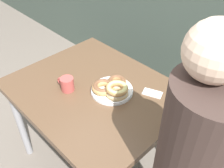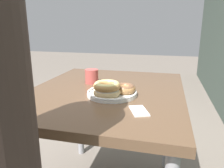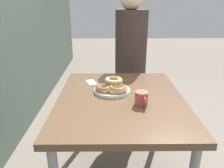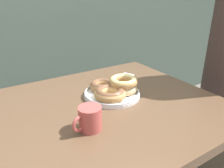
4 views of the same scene
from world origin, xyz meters
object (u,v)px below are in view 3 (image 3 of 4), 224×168
Objects in this scene: donut_plate at (113,87)px; coffee_mug at (142,98)px; person_figure at (131,64)px; dining_table at (120,108)px; napkin at (91,82)px.

donut_plate is 2.35× the size of coffee_mug.
donut_plate is 0.69m from person_figure.
dining_table is 0.36m from napkin.
coffee_mug is (-0.21, -0.18, 0.01)m from donut_plate.
person_figure is at bearing -10.19° from dining_table.
coffee_mug is 0.52m from napkin.
donut_plate is 2.10× the size of napkin.
dining_table is 7.92× the size of napkin.
dining_table is 0.70× the size of person_figure.
person_figure is at bearing -36.41° from napkin.
dining_table is 0.16m from donut_plate.
napkin is (0.39, 0.34, -0.04)m from coffee_mug.
person_figure reaches higher than dining_table.
dining_table is 0.78m from person_figure.
napkin is at bearing 38.41° from dining_table.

